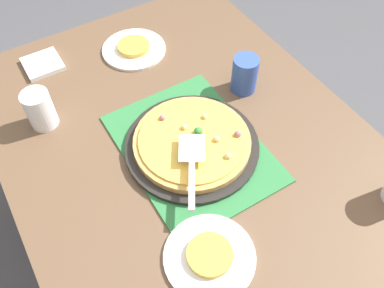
{
  "coord_description": "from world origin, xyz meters",
  "views": [
    {
      "loc": [
        -0.59,
        0.36,
        1.68
      ],
      "look_at": [
        0.0,
        0.0,
        0.77
      ],
      "focal_mm": 37.84,
      "sensor_mm": 36.0,
      "label": 1
    }
  ],
  "objects_px": {
    "plate_near_left": "(210,257)",
    "plate_far_right": "(134,49)",
    "cup_far": "(245,74)",
    "pizza": "(192,141)",
    "served_slice_left": "(210,255)",
    "napkin_stack": "(43,64)",
    "pizza_pan": "(192,145)",
    "cup_near": "(40,109)",
    "pizza_server": "(192,163)",
    "served_slice_right": "(134,46)"
  },
  "relations": [
    {
      "from": "plate_near_left",
      "to": "plate_far_right",
      "type": "distance_m",
      "value": 0.79
    },
    {
      "from": "plate_near_left",
      "to": "cup_far",
      "type": "height_order",
      "value": "cup_far"
    },
    {
      "from": "pizza",
      "to": "plate_far_right",
      "type": "relative_size",
      "value": 1.5
    },
    {
      "from": "plate_near_left",
      "to": "served_slice_left",
      "type": "xyz_separation_m",
      "value": [
        0.0,
        0.0,
        0.01
      ]
    },
    {
      "from": "pizza",
      "to": "cup_far",
      "type": "height_order",
      "value": "cup_far"
    },
    {
      "from": "napkin_stack",
      "to": "pizza",
      "type": "bearing_deg",
      "value": -155.83
    },
    {
      "from": "pizza_pan",
      "to": "pizza",
      "type": "height_order",
      "value": "pizza"
    },
    {
      "from": "plate_far_right",
      "to": "cup_near",
      "type": "height_order",
      "value": "cup_near"
    },
    {
      "from": "cup_near",
      "to": "pizza_server",
      "type": "distance_m",
      "value": 0.48
    },
    {
      "from": "plate_near_left",
      "to": "cup_near",
      "type": "xyz_separation_m",
      "value": [
        0.61,
        0.19,
        0.06
      ]
    },
    {
      "from": "served_slice_left",
      "to": "cup_far",
      "type": "height_order",
      "value": "cup_far"
    },
    {
      "from": "served_slice_right",
      "to": "plate_far_right",
      "type": "bearing_deg",
      "value": 90.0
    },
    {
      "from": "plate_near_left",
      "to": "cup_far",
      "type": "bearing_deg",
      "value": -43.41
    },
    {
      "from": "pizza_pan",
      "to": "pizza",
      "type": "bearing_deg",
      "value": -134.41
    },
    {
      "from": "plate_far_right",
      "to": "cup_near",
      "type": "bearing_deg",
      "value": 113.19
    },
    {
      "from": "plate_near_left",
      "to": "plate_far_right",
      "type": "relative_size",
      "value": 1.0
    },
    {
      "from": "plate_near_left",
      "to": "served_slice_right",
      "type": "relative_size",
      "value": 2.0
    },
    {
      "from": "plate_near_left",
      "to": "pizza_server",
      "type": "xyz_separation_m",
      "value": [
        0.21,
        -0.08,
        0.06
      ]
    },
    {
      "from": "pizza_pan",
      "to": "served_slice_left",
      "type": "xyz_separation_m",
      "value": [
        -0.3,
        0.13,
        0.01
      ]
    },
    {
      "from": "cup_far",
      "to": "pizza",
      "type": "bearing_deg",
      "value": 114.76
    },
    {
      "from": "cup_near",
      "to": "napkin_stack",
      "type": "height_order",
      "value": "cup_near"
    },
    {
      "from": "pizza_pan",
      "to": "served_slice_left",
      "type": "relative_size",
      "value": 3.45
    },
    {
      "from": "plate_far_right",
      "to": "served_slice_left",
      "type": "xyz_separation_m",
      "value": [
        -0.77,
        0.18,
        0.01
      ]
    },
    {
      "from": "plate_far_right",
      "to": "cup_far",
      "type": "xyz_separation_m",
      "value": [
        -0.35,
        -0.22,
        0.06
      ]
    },
    {
      "from": "pizza_pan",
      "to": "cup_far",
      "type": "xyz_separation_m",
      "value": [
        0.12,
        -0.26,
        0.05
      ]
    },
    {
      "from": "pizza_pan",
      "to": "cup_near",
      "type": "bearing_deg",
      "value": 46.53
    },
    {
      "from": "pizza_server",
      "to": "napkin_stack",
      "type": "relative_size",
      "value": 1.82
    },
    {
      "from": "plate_near_left",
      "to": "served_slice_left",
      "type": "height_order",
      "value": "served_slice_left"
    },
    {
      "from": "pizza_server",
      "to": "napkin_stack",
      "type": "xyz_separation_m",
      "value": [
        0.64,
        0.2,
        -0.06
      ]
    },
    {
      "from": "pizza",
      "to": "cup_far",
      "type": "distance_m",
      "value": 0.29
    },
    {
      "from": "served_slice_left",
      "to": "napkin_stack",
      "type": "bearing_deg",
      "value": 7.8
    },
    {
      "from": "pizza",
      "to": "pizza_server",
      "type": "bearing_deg",
      "value": 148.23
    },
    {
      "from": "served_slice_left",
      "to": "pizza_server",
      "type": "relative_size",
      "value": 0.5
    },
    {
      "from": "served_slice_left",
      "to": "cup_far",
      "type": "bearing_deg",
      "value": -43.41
    },
    {
      "from": "pizza",
      "to": "served_slice_right",
      "type": "height_order",
      "value": "pizza"
    },
    {
      "from": "pizza_pan",
      "to": "cup_far",
      "type": "relative_size",
      "value": 3.17
    },
    {
      "from": "pizza",
      "to": "plate_far_right",
      "type": "xyz_separation_m",
      "value": [
        0.47,
        -0.05,
        -0.03
      ]
    },
    {
      "from": "served_slice_right",
      "to": "pizza",
      "type": "bearing_deg",
      "value": 174.2
    },
    {
      "from": "served_slice_left",
      "to": "served_slice_right",
      "type": "bearing_deg",
      "value": -13.24
    },
    {
      "from": "served_slice_left",
      "to": "pizza_server",
      "type": "distance_m",
      "value": 0.24
    },
    {
      "from": "served_slice_right",
      "to": "plate_near_left",
      "type": "bearing_deg",
      "value": 166.76
    },
    {
      "from": "plate_far_right",
      "to": "pizza_server",
      "type": "bearing_deg",
      "value": 169.84
    },
    {
      "from": "served_slice_left",
      "to": "pizza_server",
      "type": "height_order",
      "value": "pizza_server"
    },
    {
      "from": "pizza",
      "to": "plate_near_left",
      "type": "distance_m",
      "value": 0.33
    },
    {
      "from": "pizza",
      "to": "cup_near",
      "type": "bearing_deg",
      "value": 46.53
    },
    {
      "from": "pizza_server",
      "to": "napkin_stack",
      "type": "bearing_deg",
      "value": 17.23
    },
    {
      "from": "served_slice_left",
      "to": "napkin_stack",
      "type": "height_order",
      "value": "served_slice_left"
    },
    {
      "from": "pizza_pan",
      "to": "plate_near_left",
      "type": "height_order",
      "value": "pizza_pan"
    },
    {
      "from": "cup_near",
      "to": "cup_far",
      "type": "height_order",
      "value": "same"
    },
    {
      "from": "plate_far_right",
      "to": "cup_far",
      "type": "distance_m",
      "value": 0.41
    }
  ]
}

